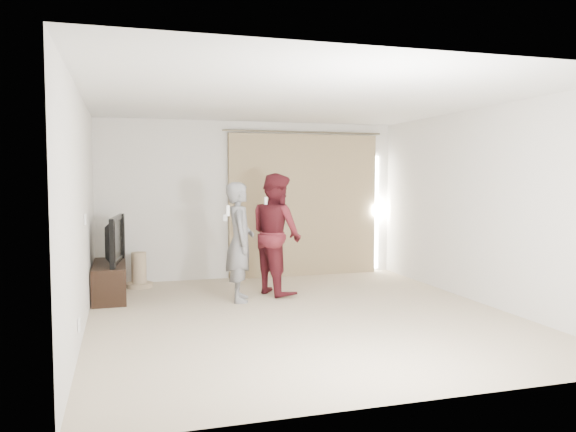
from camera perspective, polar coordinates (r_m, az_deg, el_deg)
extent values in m
plane|color=beige|center=(6.94, 1.44, -10.06)|extent=(5.50, 5.50, 0.00)
cube|color=silver|center=(9.39, -3.72, 1.64)|extent=(5.00, 0.04, 2.60)
cube|color=silver|center=(6.43, -20.26, 0.32)|extent=(0.04, 5.50, 2.60)
cube|color=white|center=(6.83, -19.90, -0.31)|extent=(0.02, 0.08, 0.12)
cube|color=white|center=(5.69, -20.46, -10.35)|extent=(0.02, 0.08, 0.12)
cube|color=silver|center=(6.79, 1.48, 11.74)|extent=(5.00, 5.50, 0.01)
cube|color=tan|center=(9.57, 1.64, 1.09)|extent=(2.60, 0.10, 2.40)
cylinder|color=brown|center=(9.58, 1.66, 8.52)|extent=(2.80, 0.03, 0.03)
cube|color=silver|center=(10.12, 8.91, 0.35)|extent=(0.08, 0.04, 2.00)
cube|color=black|center=(8.23, -17.67, -6.28)|extent=(0.44, 1.27, 0.49)
imported|color=black|center=(8.15, -17.75, -2.32)|extent=(0.29, 1.15, 0.66)
cylinder|color=tan|center=(8.93, -14.88, -6.79)|extent=(0.40, 0.40, 0.07)
cylinder|color=tan|center=(8.89, -14.91, -5.09)|extent=(0.22, 0.22, 0.47)
imported|color=slate|center=(7.62, -4.92, -2.63)|extent=(0.48, 0.64, 1.62)
cube|color=white|center=(7.45, -6.14, 0.54)|extent=(0.04, 0.04, 0.14)
cube|color=white|center=(7.67, -6.43, -0.17)|extent=(0.05, 0.05, 0.09)
imported|color=#53151C|center=(8.07, -1.20, -1.81)|extent=(0.89, 1.01, 1.74)
cube|color=white|center=(7.89, -2.28, 1.43)|extent=(0.04, 0.04, 0.14)
cube|color=white|center=(8.11, -2.65, 0.68)|extent=(0.05, 0.05, 0.09)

